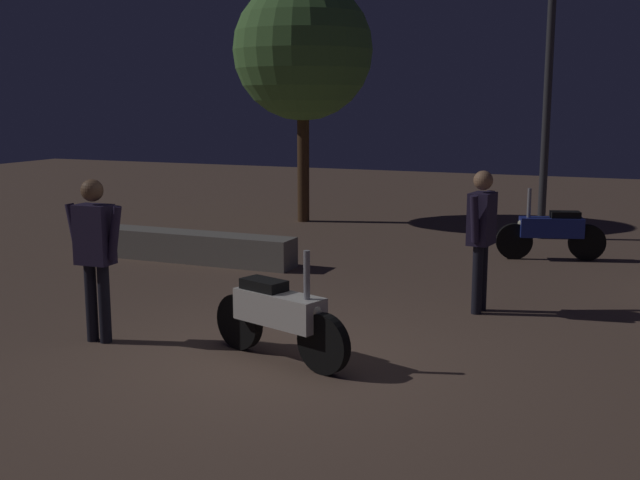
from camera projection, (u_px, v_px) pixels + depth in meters
ground_plane at (273, 362)px, 7.41m from camera, size 40.00×40.00×0.00m
motorcycle_white_foreground at (279, 316)px, 7.38m from camera, size 1.61×0.62×1.11m
motorcycle_blue_parked_left at (551, 232)px, 12.08m from camera, size 1.62×0.57×1.11m
person_rider_beside at (95, 246)px, 7.86m from camera, size 0.67×0.25×1.67m
person_bystander_far at (481, 229)px, 8.98m from camera, size 0.29×0.67×1.66m
streetlamp_near at (551, 32)px, 13.40m from camera, size 0.36×0.36×5.77m
tree_left_bg at (303, 51)px, 15.42m from camera, size 2.76×2.76×4.79m
planter_wall_low at (191, 247)px, 12.00m from camera, size 3.36×0.50×0.45m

